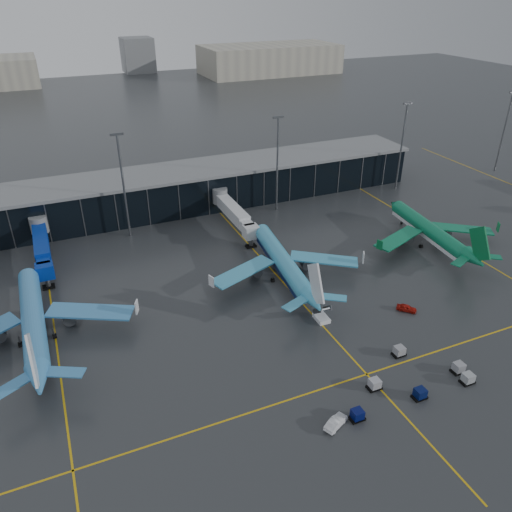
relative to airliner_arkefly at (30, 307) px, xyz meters
name	(u,v)px	position (x,y,z in m)	size (l,w,h in m)	color
ground	(271,336)	(37.89, -16.56, -6.23)	(600.00, 600.00, 0.00)	#282B2D
terminal_pier	(175,190)	(37.89, 45.44, -0.81)	(142.00, 17.00, 10.70)	black
jet_bridges	(42,246)	(2.89, 26.43, -1.68)	(94.00, 27.50, 7.20)	#595B60
flood_masts	(205,171)	(42.89, 33.44, 7.58)	(203.00, 0.50, 25.50)	#595B60
distant_hangars	(163,64)	(87.83, 253.51, 2.56)	(260.00, 71.00, 22.00)	#B2AD99
taxi_lines	(293,294)	(47.89, -5.95, -6.22)	(220.00, 120.00, 0.02)	gold
airliner_arkefly	(30,307)	(0.00, 0.00, 0.00)	(35.62, 40.56, 12.47)	#3A84C0
airliner_klm_near	(282,251)	(48.81, 1.34, -0.28)	(34.03, 38.76, 11.91)	#3C9EC7
airliner_aer_lingus	(430,221)	(87.19, 1.11, -0.49)	(32.79, 37.34, 11.48)	#0D724B
baggage_carts	(414,381)	(53.14, -36.41, -5.47)	(22.66, 11.12, 1.70)	black
mobile_airstair	(322,316)	(48.58, -15.93, -5.46)	(2.29, 3.26, 3.45)	white
service_van_red	(407,308)	(64.89, -19.83, -5.59)	(1.51, 3.75, 1.28)	#AE160D
service_van_white	(336,422)	(37.77, -38.64, -5.54)	(1.47, 4.22, 1.39)	silver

